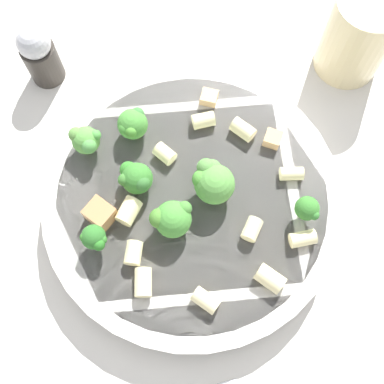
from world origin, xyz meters
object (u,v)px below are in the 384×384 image
Objects in this scene: chicken_chunk_2 at (100,214)px; rigatoni_3 at (252,229)px; rigatoni_7 at (133,253)px; drinking_glass at (356,39)px; rigatoni_1 at (303,239)px; broccoli_floret_6 at (132,124)px; pasta_bowl at (192,201)px; pepper_shaker at (39,55)px; chicken_chunk_1 at (209,97)px; chicken_chunk_0 at (273,139)px; broccoli_floret_4 at (173,219)px; rigatoni_0 at (292,174)px; rigatoni_5 at (270,279)px; broccoli_floret_2 at (213,181)px; rigatoni_8 at (243,130)px; rigatoni_10 at (143,282)px; broccoli_floret_5 at (94,238)px; broccoli_floret_1 at (136,178)px; broccoli_floret_0 at (308,209)px; rigatoni_4 at (206,300)px; rigatoni_9 at (203,120)px; rigatoni_6 at (165,154)px; broccoli_floret_3 at (86,140)px; rigatoni_2 at (129,211)px.

rigatoni_3 is at bearing 11.38° from chicken_chunk_2.
drinking_glass is at bearing 62.70° from rigatoni_7.
rigatoni_1 is at bearing 6.37° from rigatoni_3.
broccoli_floret_6 reaches higher than rigatoni_7.
pasta_bowl is 3.76× the size of pepper_shaker.
rigatoni_1 reaches higher than chicken_chunk_1.
chicken_chunk_0 is 0.27m from pepper_shaker.
rigatoni_0 is at bearing 40.90° from broccoli_floret_4.
rigatoni_5 is 0.33× the size of pepper_shaker.
rigatoni_3 is 1.23× the size of chicken_chunk_1.
broccoli_floret_2 is 1.77× the size of rigatoni_8.
rigatoni_1 is at bearing 32.59° from rigatoni_10.
broccoli_floret_6 is at bearing 92.99° from broccoli_floret_5.
rigatoni_5 reaches higher than rigatoni_8.
rigatoni_10 is (-0.05, -0.18, 0.00)m from rigatoni_8.
rigatoni_8 is (0.06, 0.15, 0.00)m from rigatoni_7.
pasta_bowl is at bearing -27.25° from pepper_shaker.
broccoli_floret_1 is 0.05m from chicken_chunk_2.
rigatoni_4 is (-0.07, -0.11, -0.01)m from broccoli_floret_0.
chicken_chunk_1 is (-0.01, 0.11, 0.02)m from pasta_bowl.
rigatoni_1 is at bearing 65.79° from rigatoni_5.
rigatoni_9 is at bearing 81.56° from rigatoni_7.
pepper_shaker is at bearing -179.95° from chicken_chunk_1.
broccoli_floret_2 is at bearing 137.36° from rigatoni_5.
rigatoni_0 is 0.18m from drinking_glass.
broccoli_floret_2 reaches higher than rigatoni_8.
rigatoni_10 is at bearing -98.38° from broccoli_floret_4.
rigatoni_8 is at bearing 17.29° from broccoli_floret_6.
rigatoni_6 is (0.02, 0.04, -0.01)m from broccoli_floret_1.
broccoli_floret_6 is (-0.08, 0.05, 0.04)m from pasta_bowl.
chicken_chunk_0 is (0.18, 0.06, -0.01)m from broccoli_floret_3.
broccoli_floret_0 reaches higher than chicken_chunk_0.
pepper_shaker is (-0.28, 0.13, -0.01)m from rigatoni_3.
broccoli_floret_0 is at bearing 16.32° from rigatoni_2.
chicken_chunk_2 is (-0.19, -0.06, -0.01)m from broccoli_floret_0.
chicken_chunk_1 is at bearing 141.90° from broccoli_floret_0.
broccoli_floret_6 is 0.09m from rigatoni_2.
rigatoni_6 is at bearing -129.05° from drinking_glass.
rigatoni_5 is 1.28× the size of rigatoni_6.
broccoli_floret_4 reaches higher than chicken_chunk_1.
broccoli_floret_3 reaches higher than chicken_chunk_2.
broccoli_floret_1 is 0.12m from rigatoni_8.
pasta_bowl is 8.78× the size of broccoli_floret_0.
pepper_shaker is at bearing -160.10° from drinking_glass.
broccoli_floret_5 is 0.19m from rigatoni_1.
chicken_chunk_0 is 0.08m from chicken_chunk_1.
broccoli_floret_0 is 0.13m from rigatoni_4.
rigatoni_9 is (-0.04, -0.00, -0.00)m from rigatoni_8.
pepper_shaker reaches higher than broccoli_floret_1.
broccoli_floret_1 reaches higher than rigatoni_4.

